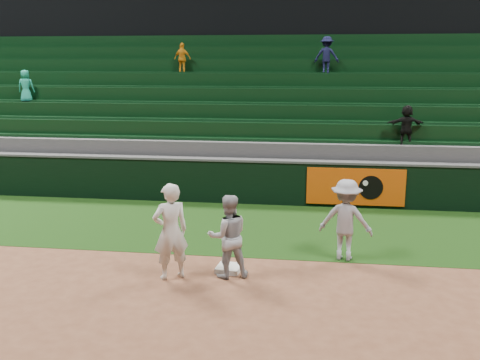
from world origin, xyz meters
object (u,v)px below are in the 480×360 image
(first_baseman, at_px, (171,231))
(baserunner, at_px, (228,236))
(first_base, at_px, (229,268))
(base_coach, at_px, (346,220))

(first_baseman, xyz_separation_m, baserunner, (1.02, 0.21, -0.11))
(first_baseman, bearing_deg, first_base, 173.85)
(base_coach, bearing_deg, baserunner, 39.46)
(first_base, bearing_deg, base_coach, 22.67)
(first_base, bearing_deg, first_baseman, -154.38)
(first_base, relative_size, first_baseman, 0.25)
(first_base, xyz_separation_m, baserunner, (0.03, -0.26, 0.73))
(first_baseman, height_order, baserunner, first_baseman)
(first_base, height_order, baserunner, baserunner)
(first_base, relative_size, base_coach, 0.27)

